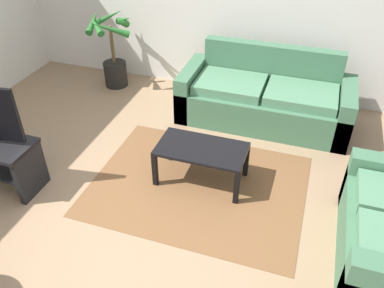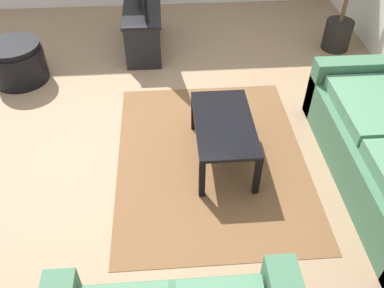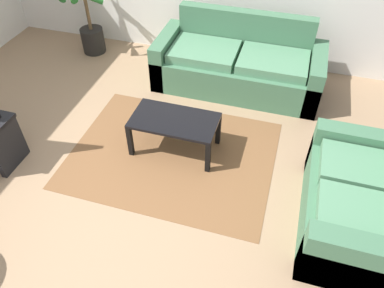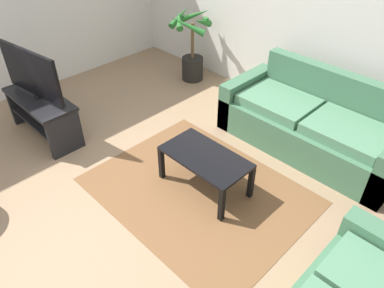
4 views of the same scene
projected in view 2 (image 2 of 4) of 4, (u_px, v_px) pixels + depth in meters
The scene contains 6 objects.
ground_plane at pixel (129, 134), 3.97m from camera, with size 6.60×6.60×0.00m, color #937556.
tv_stand at pixel (143, 21), 4.99m from camera, with size 1.10×0.45×0.54m.
coffee_table at pixel (224, 127), 3.49m from camera, with size 0.91×0.50×0.42m.
area_rug at pixel (211, 158), 3.73m from camera, with size 2.20×1.70×0.01m, color brown.
potted_palm at pixel (343, 11), 4.87m from camera, with size 0.73×0.76×1.10m.
ottoman at pixel (17, 62), 4.54m from camera, with size 0.61×0.61×0.44m.
Camera 2 is at (3.02, 0.39, 2.63)m, focal length 38.04 mm.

